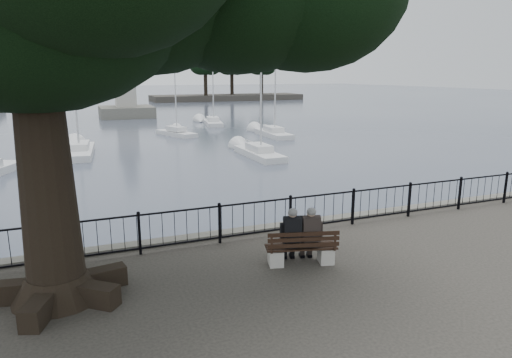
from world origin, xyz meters
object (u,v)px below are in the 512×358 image
lion_monument (126,98)px  bench (301,252)px  person_right (309,237)px  person_left (291,237)px

lion_monument → bench: bearing=-92.0°
bench → person_right: bearing=10.1°
person_left → lion_monument: bearing=87.8°
person_right → bench: bearing=-169.9°
bench → person_right: size_ratio=1.25×
person_right → lion_monument: lion_monument is taller
bench → lion_monument: bearing=88.0°
person_left → person_right: size_ratio=1.00×
person_left → lion_monument: size_ratio=0.15×
person_left → person_right: bearing=-15.1°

